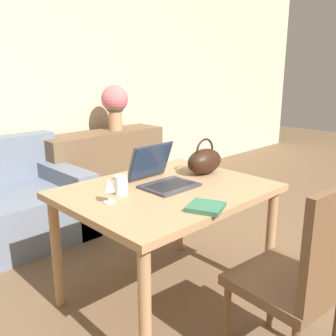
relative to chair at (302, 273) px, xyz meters
name	(u,v)px	position (x,y,z in m)	size (l,w,h in m)	color
wall_back	(12,74)	(0.01, 2.98, 0.82)	(10.00, 0.06, 2.70)	beige
dining_table	(167,202)	(-0.01, 0.86, 0.11)	(1.17, 0.92, 0.73)	#A87F56
chair	(302,273)	(0.00, 0.00, 0.00)	(0.48, 0.48, 0.96)	brown
sideboard	(105,166)	(0.76, 2.63, -0.15)	(1.35, 0.40, 0.76)	brown
laptop	(160,174)	(0.00, 0.94, 0.27)	(0.31, 0.34, 0.24)	#38383D
drinking_glass	(121,185)	(-0.27, 0.95, 0.26)	(0.07, 0.07, 0.11)	silver
wine_glass	(109,186)	(-0.40, 0.89, 0.29)	(0.06, 0.06, 0.13)	silver
handbag	(205,161)	(0.38, 0.90, 0.29)	(0.28, 0.16, 0.24)	black
flower_vase	(115,103)	(0.93, 2.63, 0.52)	(0.29, 0.29, 0.48)	tan
book	(206,207)	(-0.11, 0.48, 0.21)	(0.22, 0.22, 0.02)	#336B4C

